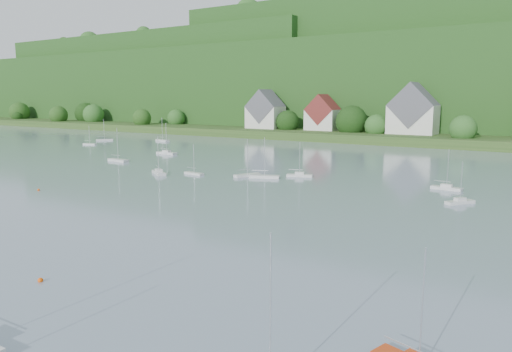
{
  "coord_description": "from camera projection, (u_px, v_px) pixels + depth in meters",
  "views": [
    {
      "loc": [
        49.99,
        14.3,
        15.69
      ],
      "look_at": [
        11.47,
        75.0,
        4.0
      ],
      "focal_mm": 33.96,
      "sensor_mm": 36.0,
      "label": 1
    }
  ],
  "objects": [
    {
      "name": "far_shore_strip",
      "position": [
        407.0,
        135.0,
        183.47
      ],
      "size": [
        600.0,
        60.0,
        3.0
      ],
      "primitive_type": "cube",
      "color": "#294A1B",
      "rests_on": "ground"
    },
    {
      "name": "forested_ridge",
      "position": [
        448.0,
        83.0,
        236.97
      ],
      "size": [
        620.0,
        181.22,
        69.89
      ],
      "color": "#1B4315",
      "rests_on": "ground"
    },
    {
      "name": "village_building_0",
      "position": [
        265.0,
        113.0,
        200.44
      ],
      "size": [
        14.0,
        10.4,
        16.0
      ],
      "color": "silver",
      "rests_on": "far_shore_strip"
    },
    {
      "name": "village_building_1",
      "position": [
        323.0,
        115.0,
        189.01
      ],
      "size": [
        12.0,
        9.36,
        14.0
      ],
      "color": "silver",
      "rests_on": "far_shore_strip"
    },
    {
      "name": "village_building_2",
      "position": [
        413.0,
        113.0,
        169.42
      ],
      "size": [
        16.0,
        11.44,
        18.0
      ],
      "color": "silver",
      "rests_on": "far_shore_strip"
    },
    {
      "name": "mooring_buoy_2",
      "position": [
        40.0,
        282.0,
        41.68
      ],
      "size": [
        0.46,
        0.46,
        0.46
      ],
      "primitive_type": "sphere",
      "color": "#FD5407",
      "rests_on": "ground"
    },
    {
      "name": "mooring_buoy_3",
      "position": [
        39.0,
        190.0,
        82.55
      ],
      "size": [
        0.41,
        0.41,
        0.41
      ],
      "primitive_type": "sphere",
      "color": "#FD5407",
      "rests_on": "ground"
    },
    {
      "name": "far_sailboat_cluster",
      "position": [
        283.0,
        164.0,
        112.36
      ],
      "size": [
        203.98,
        60.32,
        8.71
      ],
      "color": "silver",
      "rests_on": "ground"
    }
  ]
}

